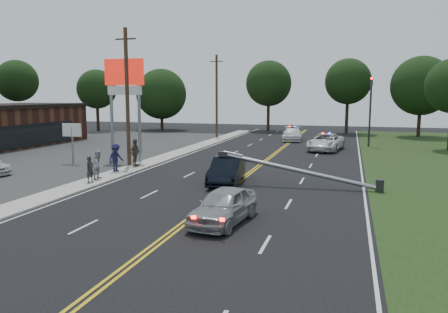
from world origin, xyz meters
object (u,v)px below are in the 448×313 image
(waiting_sedan, at_px, (224,206))
(bystander_b, at_px, (99,165))
(traffic_signal, at_px, (370,105))
(utility_pole_mid, at_px, (127,97))
(crashed_sedan, at_px, (227,171))
(bystander_c, at_px, (116,158))
(pylon_sign, at_px, (124,85))
(emergency_a, at_px, (326,142))
(small_sign, at_px, (72,133))
(bystander_a, at_px, (90,169))
(bystander_d, at_px, (135,153))
(utility_pole_far, at_px, (217,96))
(fallen_streetlight, at_px, (307,172))
(emergency_b, at_px, (292,134))

(waiting_sedan, relative_size, bystander_b, 2.45)
(traffic_signal, xyz_separation_m, utility_pole_mid, (-17.50, -18.00, 0.88))
(utility_pole_mid, height_order, crashed_sedan, utility_pole_mid)
(traffic_signal, xyz_separation_m, bystander_c, (-17.01, -20.73, -3.15))
(pylon_sign, xyz_separation_m, emergency_a, (14.74, 11.62, -5.19))
(emergency_a, distance_m, bystander_c, 20.86)
(small_sign, xyz_separation_m, bystander_a, (5.76, -6.51, -1.43))
(bystander_d, bearing_deg, utility_pole_far, 1.60)
(pylon_sign, xyz_separation_m, fallen_streetlight, (14.69, -6.00, -5.08))
(waiting_sedan, distance_m, bystander_b, 11.85)
(crashed_sedan, bearing_deg, waiting_sedan, -81.19)
(utility_pole_far, height_order, emergency_a, utility_pole_far)
(small_sign, relative_size, emergency_a, 0.53)
(crashed_sedan, relative_size, emergency_a, 0.82)
(traffic_signal, distance_m, bystander_c, 27.00)
(utility_pole_far, xyz_separation_m, bystander_b, (0.85, -27.40, -4.08))
(utility_pole_mid, xyz_separation_m, emergency_b, (9.21, 21.70, -4.32))
(small_sign, bearing_deg, utility_pole_far, 77.69)
(traffic_signal, height_order, utility_pole_mid, utility_pole_mid)
(fallen_streetlight, bearing_deg, crashed_sedan, -179.05)
(fallen_streetlight, distance_m, emergency_a, 17.62)
(utility_pole_mid, distance_m, bystander_b, 6.82)
(pylon_sign, bearing_deg, utility_pole_mid, -56.98)
(traffic_signal, xyz_separation_m, crashed_sedan, (-8.82, -22.07, -3.42))
(small_sign, xyz_separation_m, utility_pole_far, (4.80, 22.00, 2.75))
(emergency_a, relative_size, bystander_c, 3.09)
(traffic_signal, bearing_deg, waiting_sedan, -102.71)
(fallen_streetlight, bearing_deg, utility_pole_far, 117.24)
(traffic_signal, distance_m, fallen_streetlight, 22.62)
(bystander_a, height_order, bystander_d, bystander_d)
(bystander_b, xyz_separation_m, bystander_d, (-0.10, 4.92, 0.11))
(utility_pole_mid, xyz_separation_m, bystander_a, (0.96, -6.51, -4.18))
(crashed_sedan, bearing_deg, bystander_b, -176.50)
(fallen_streetlight, height_order, bystander_b, fallen_streetlight)
(small_sign, bearing_deg, emergency_b, 57.15)
(waiting_sedan, bearing_deg, traffic_signal, 84.69)
(fallen_streetlight, relative_size, emergency_a, 1.61)
(emergency_a, xyz_separation_m, bystander_c, (-12.95, -16.35, 0.25))
(bystander_c, bearing_deg, bystander_d, 9.66)
(fallen_streetlight, bearing_deg, bystander_c, 174.39)
(bystander_a, distance_m, bystander_b, 1.12)
(pylon_sign, bearing_deg, bystander_c, -69.25)
(waiting_sedan, bearing_deg, bystander_a, 158.58)
(crashed_sedan, relative_size, bystander_d, 2.40)
(utility_pole_mid, distance_m, emergency_b, 23.97)
(small_sign, bearing_deg, utility_pole_mid, 0.00)
(waiting_sedan, bearing_deg, bystander_d, 138.62)
(utility_pole_mid, bearing_deg, small_sign, 180.00)
(bystander_a, bearing_deg, crashed_sedan, -61.52)
(emergency_b, bearing_deg, utility_pole_far, 172.36)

